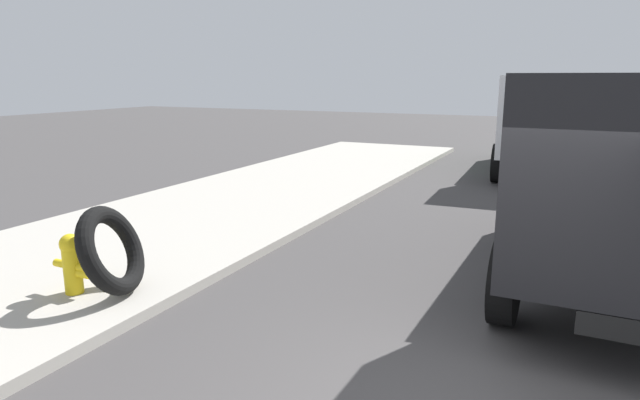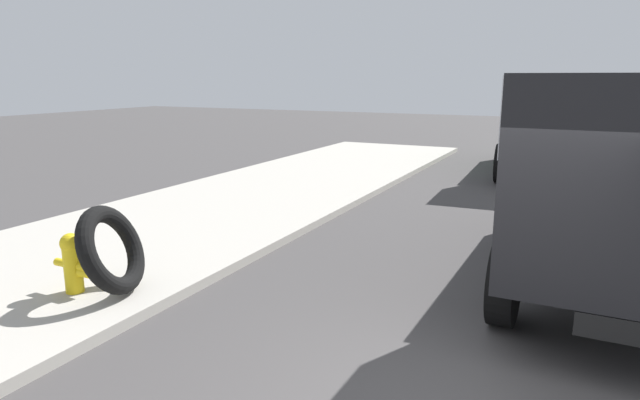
# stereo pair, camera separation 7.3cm
# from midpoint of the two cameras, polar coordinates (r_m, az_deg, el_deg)

# --- Properties ---
(fire_hydrant) EXTENTS (0.27, 0.62, 0.81)m
(fire_hydrant) POSITION_cam_midpoint_polar(r_m,az_deg,el_deg) (8.01, -24.46, -5.85)
(fire_hydrant) COLOR yellow
(fire_hydrant) RESTS_ON sidewalk_curb
(loose_tire) EXTENTS (1.37, 1.00, 1.22)m
(loose_tire) POSITION_cam_midpoint_polar(r_m,az_deg,el_deg) (7.71, -20.99, -4.87)
(loose_tire) COLOR black
(loose_tire) RESTS_ON sidewalk_curb
(dump_truck_gray) EXTENTS (7.04, 2.89, 3.00)m
(dump_truck_gray) POSITION_cam_midpoint_polar(r_m,az_deg,el_deg) (8.87, 28.88, 2.26)
(dump_truck_gray) COLOR slate
(dump_truck_gray) RESTS_ON ground
(dump_truck_green) EXTENTS (7.11, 3.06, 3.00)m
(dump_truck_green) POSITION_cam_midpoint_polar(r_m,az_deg,el_deg) (18.54, 22.51, 7.48)
(dump_truck_green) COLOR #237033
(dump_truck_green) RESTS_ON ground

